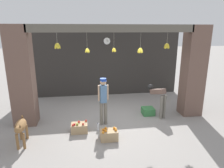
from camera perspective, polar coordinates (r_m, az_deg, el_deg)
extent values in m
plane|color=gray|center=(6.93, 0.53, -10.70)|extent=(60.00, 60.00, 0.00)
cube|color=#2D2B28|center=(9.35, -2.25, 6.39)|extent=(7.08, 0.12, 3.19)
cube|color=brown|center=(6.90, -24.33, 1.87)|extent=(0.70, 0.60, 3.19)
cube|color=brown|center=(7.65, 22.18, 3.29)|extent=(0.70, 0.60, 3.19)
cube|color=#5B564C|center=(6.35, 0.43, 15.62)|extent=(5.18, 0.24, 0.24)
cylinder|color=#B2AD99|center=(6.31, -15.51, 12.60)|extent=(0.01, 0.01, 0.31)
ellipsoid|color=yellow|center=(6.32, -14.93, 10.46)|extent=(0.12, 0.07, 0.19)
ellipsoid|color=yellow|center=(6.37, -15.18, 10.48)|extent=(0.09, 0.12, 0.20)
ellipsoid|color=yellow|center=(6.35, -15.68, 10.44)|extent=(0.12, 0.10, 0.20)
ellipsoid|color=yellow|center=(6.30, -15.74, 10.39)|extent=(0.12, 0.10, 0.20)
ellipsoid|color=yellow|center=(6.28, -15.27, 10.41)|extent=(0.09, 0.12, 0.20)
cylinder|color=#B2AD99|center=(6.30, -7.19, 12.23)|extent=(0.01, 0.01, 0.48)
ellipsoid|color=yellow|center=(6.32, -6.75, 9.47)|extent=(0.10, 0.05, 0.15)
ellipsoid|color=yellow|center=(6.36, -7.00, 9.49)|extent=(0.07, 0.10, 0.16)
ellipsoid|color=yellow|center=(6.34, -7.38, 9.47)|extent=(0.09, 0.08, 0.16)
ellipsoid|color=yellow|center=(6.30, -7.37, 9.43)|extent=(0.09, 0.08, 0.16)
ellipsoid|color=yellow|center=(6.29, -6.98, 9.43)|extent=(0.07, 0.10, 0.16)
cylinder|color=#B2AD99|center=(6.39, 0.56, 12.39)|extent=(0.01, 0.01, 0.48)
ellipsoid|color=yellow|center=(6.42, 0.88, 9.68)|extent=(0.10, 0.05, 0.15)
ellipsoid|color=yellow|center=(6.45, 0.61, 9.71)|extent=(0.07, 0.09, 0.15)
ellipsoid|color=yellow|center=(6.43, 0.26, 9.69)|extent=(0.09, 0.08, 0.15)
ellipsoid|color=yellow|center=(6.39, 0.32, 9.66)|extent=(0.09, 0.08, 0.15)
ellipsoid|color=yellow|center=(6.38, 0.70, 9.65)|extent=(0.07, 0.09, 0.15)
cylinder|color=#B2AD99|center=(6.53, 8.18, 12.29)|extent=(0.01, 0.01, 0.48)
ellipsoid|color=yellow|center=(6.56, 8.46, 9.46)|extent=(0.12, 0.07, 0.19)
ellipsoid|color=yellow|center=(6.59, 8.17, 9.50)|extent=(0.10, 0.11, 0.19)
ellipsoid|color=yellow|center=(6.58, 7.78, 9.50)|extent=(0.10, 0.11, 0.19)
ellipsoid|color=yellow|center=(6.54, 7.68, 9.47)|extent=(0.12, 0.07, 0.19)
ellipsoid|color=yellow|center=(6.51, 7.97, 9.43)|extent=(0.10, 0.11, 0.19)
ellipsoid|color=yellow|center=(6.52, 8.36, 9.43)|extent=(0.10, 0.11, 0.19)
cylinder|color=#B2AD99|center=(6.89, 15.55, 12.59)|extent=(0.01, 0.01, 0.35)
ellipsoid|color=yellow|center=(6.92, 15.76, 10.41)|extent=(0.13, 0.07, 0.19)
ellipsoid|color=yellow|center=(6.95, 15.36, 10.46)|extent=(0.09, 0.12, 0.20)
ellipsoid|color=yellow|center=(6.92, 15.00, 10.46)|extent=(0.12, 0.10, 0.20)
ellipsoid|color=yellow|center=(6.86, 15.19, 10.42)|extent=(0.12, 0.10, 0.20)
ellipsoid|color=yellow|center=(6.87, 15.66, 10.39)|extent=(0.09, 0.12, 0.20)
ellipsoid|color=olive|center=(5.98, -24.59, -10.66)|extent=(0.34, 0.70, 0.27)
cylinder|color=olive|center=(5.90, -23.83, -14.67)|extent=(0.07, 0.07, 0.44)
cylinder|color=olive|center=(5.93, -25.41, -14.70)|extent=(0.07, 0.07, 0.44)
cylinder|color=olive|center=(6.34, -23.14, -12.43)|extent=(0.07, 0.07, 0.44)
cylinder|color=olive|center=(6.37, -24.60, -12.47)|extent=(0.07, 0.07, 0.44)
ellipsoid|color=olive|center=(5.63, -25.27, -11.71)|extent=(0.20, 0.26, 0.18)
cone|color=brown|center=(5.58, -24.83, -10.80)|extent=(0.06, 0.06, 0.08)
cone|color=brown|center=(5.60, -25.93, -10.83)|extent=(0.06, 0.06, 0.08)
cylinder|color=olive|center=(6.30, -24.08, -9.02)|extent=(0.07, 0.21, 0.27)
cylinder|color=#6B665B|center=(6.62, -1.85, -8.33)|extent=(0.11, 0.11, 0.77)
cylinder|color=#6B665B|center=(6.59, -3.05, -8.44)|extent=(0.11, 0.11, 0.77)
cube|color=#4C7099|center=(6.37, -2.52, -2.83)|extent=(0.22, 0.19, 0.58)
cylinder|color=tan|center=(6.38, -1.29, -2.44)|extent=(0.06, 0.06, 0.51)
cylinder|color=tan|center=(6.33, -3.76, -2.62)|extent=(0.06, 0.06, 0.51)
sphere|color=tan|center=(6.26, -2.56, 0.55)|extent=(0.20, 0.20, 0.20)
cylinder|color=#234299|center=(6.24, -2.57, 1.30)|extent=(0.20, 0.20, 0.07)
cube|color=#234299|center=(6.15, -2.37, 0.82)|extent=(0.18, 0.13, 0.01)
cylinder|color=#6B665B|center=(7.19, 13.91, -6.53)|extent=(0.11, 0.11, 0.84)
cylinder|color=#6B665B|center=(7.28, 14.70, -6.30)|extent=(0.11, 0.11, 0.84)
cube|color=brown|center=(7.26, 12.95, -2.08)|extent=(0.45, 0.66, 0.32)
sphere|color=black|center=(7.51, 10.93, -0.78)|extent=(0.20, 0.20, 0.20)
cube|color=tan|center=(5.85, -0.86, -14.35)|extent=(0.49, 0.35, 0.28)
sphere|color=orange|center=(5.84, -1.85, -12.49)|extent=(0.07, 0.07, 0.07)
sphere|color=orange|center=(5.63, -2.55, -13.63)|extent=(0.07, 0.07, 0.07)
sphere|color=orange|center=(5.76, -2.50, -12.90)|extent=(0.07, 0.07, 0.07)
sphere|color=orange|center=(5.84, 0.61, -12.50)|extent=(0.07, 0.07, 0.07)
sphere|color=orange|center=(5.85, 0.64, -12.43)|extent=(0.07, 0.07, 0.07)
sphere|color=orange|center=(5.75, 1.07, -12.98)|extent=(0.07, 0.07, 0.07)
sphere|color=orange|center=(5.71, -1.80, -13.18)|extent=(0.07, 0.07, 0.07)
sphere|color=orange|center=(5.80, 1.05, -12.70)|extent=(0.07, 0.07, 0.07)
sphere|color=orange|center=(5.71, -1.86, -13.19)|extent=(0.07, 0.07, 0.07)
cube|color=tan|center=(6.32, -9.30, -12.25)|extent=(0.49, 0.36, 0.27)
sphere|color=red|center=(6.16, -8.26, -11.26)|extent=(0.07, 0.07, 0.07)
sphere|color=red|center=(6.14, -11.15, -11.48)|extent=(0.07, 0.07, 0.07)
sphere|color=red|center=(6.36, -7.43, -10.35)|extent=(0.07, 0.07, 0.07)
sphere|color=red|center=(6.32, -9.45, -10.58)|extent=(0.07, 0.07, 0.07)
sphere|color=#99B238|center=(6.18, -9.91, -11.26)|extent=(0.07, 0.07, 0.07)
sphere|color=red|center=(6.19, -10.72, -11.24)|extent=(0.07, 0.07, 0.07)
cube|color=#387A42|center=(7.55, 10.25, -7.63)|extent=(0.43, 0.42, 0.25)
cylinder|color=silver|center=(6.37, -4.07, -12.10)|extent=(0.07, 0.07, 0.22)
cylinder|color=black|center=(6.32, -4.09, -11.11)|extent=(0.04, 0.04, 0.02)
cylinder|color=black|center=(9.20, -1.47, 12.17)|extent=(0.32, 0.01, 0.32)
cylinder|color=white|center=(9.19, -1.46, 12.17)|extent=(0.30, 0.02, 0.30)
cube|color=black|center=(9.17, -1.45, 12.37)|extent=(0.01, 0.01, 0.08)
cube|color=black|center=(9.18, -1.16, 12.17)|extent=(0.11, 0.01, 0.01)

